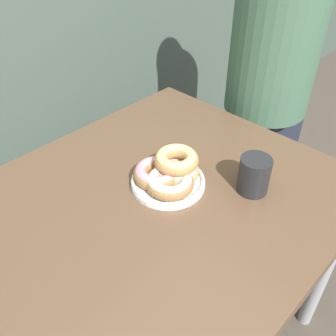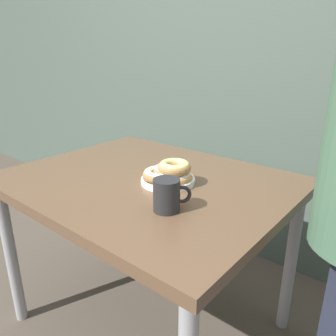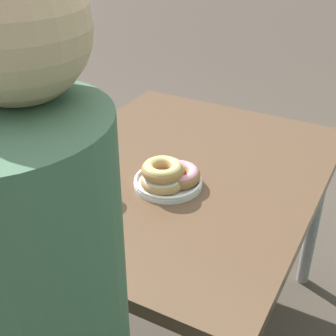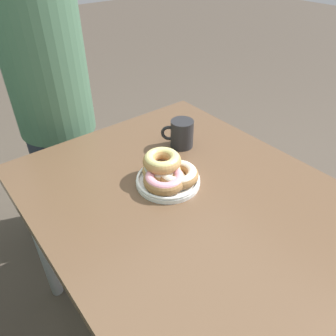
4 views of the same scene
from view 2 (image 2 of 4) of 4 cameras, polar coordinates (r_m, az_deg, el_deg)
wall_back at (r=1.91m, az=14.70°, el=22.21°), size 8.00×0.05×2.60m
dining_table at (r=1.33m, az=-3.65°, el=-4.72°), size 1.09×0.86×0.72m
donut_plate at (r=1.23m, az=0.16°, el=-0.97°), size 0.22×0.22×0.09m
coffee_mug at (r=1.02m, az=-0.10°, el=-4.69°), size 0.10×0.10×0.10m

